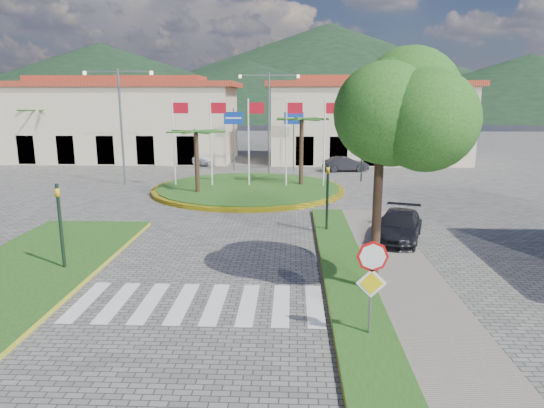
{
  "coord_description": "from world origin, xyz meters",
  "views": [
    {
      "loc": [
        2.88,
        -9.56,
        6.11
      ],
      "look_at": [
        2.15,
        8.0,
        2.22
      ],
      "focal_mm": 32.0,
      "sensor_mm": 36.0,
      "label": 1
    }
  ],
  "objects_px": {
    "stop_sign": "(372,274)",
    "car_dark_a": "(196,157)",
    "car_side_right": "(398,226)",
    "deciduous_tree": "(381,129)",
    "white_van": "(193,157)",
    "car_dark_b": "(346,164)",
    "roundabout_island": "(248,188)"
  },
  "relations": [
    {
      "from": "white_van",
      "to": "roundabout_island",
      "type": "bearing_deg",
      "value": -129.78
    },
    {
      "from": "roundabout_island",
      "to": "deciduous_tree",
      "type": "distance_m",
      "value": 18.55
    },
    {
      "from": "stop_sign",
      "to": "deciduous_tree",
      "type": "xyz_separation_m",
      "value": [
        0.6,
        3.04,
        3.38
      ]
    },
    {
      "from": "stop_sign",
      "to": "car_dark_a",
      "type": "bearing_deg",
      "value": 108.25
    },
    {
      "from": "deciduous_tree",
      "to": "white_van",
      "type": "distance_m",
      "value": 32.29
    },
    {
      "from": "stop_sign",
      "to": "white_van",
      "type": "height_order",
      "value": "stop_sign"
    },
    {
      "from": "car_dark_b",
      "to": "stop_sign",
      "type": "bearing_deg",
      "value": 166.3
    },
    {
      "from": "roundabout_island",
      "to": "car_side_right",
      "type": "xyz_separation_m",
      "value": [
        7.5,
        -11.16,
        0.48
      ]
    },
    {
      "from": "white_van",
      "to": "car_side_right",
      "type": "bearing_deg",
      "value": -126.12
    },
    {
      "from": "roundabout_island",
      "to": "car_side_right",
      "type": "distance_m",
      "value": 13.46
    },
    {
      "from": "roundabout_island",
      "to": "deciduous_tree",
      "type": "bearing_deg",
      "value": -72.09
    },
    {
      "from": "stop_sign",
      "to": "car_dark_a",
      "type": "xyz_separation_m",
      "value": [
        -11.1,
        33.66,
        -1.21
      ]
    },
    {
      "from": "car_dark_b",
      "to": "car_dark_a",
      "type": "bearing_deg",
      "value": 62.26
    },
    {
      "from": "white_van",
      "to": "car_dark_b",
      "type": "height_order",
      "value": "white_van"
    },
    {
      "from": "car_dark_b",
      "to": "roundabout_island",
      "type": "bearing_deg",
      "value": 131.77
    },
    {
      "from": "deciduous_tree",
      "to": "car_dark_b",
      "type": "xyz_separation_m",
      "value": [
        1.87,
        25.97,
        -4.56
      ]
    },
    {
      "from": "stop_sign",
      "to": "car_dark_b",
      "type": "bearing_deg",
      "value": 85.12
    },
    {
      "from": "stop_sign",
      "to": "deciduous_tree",
      "type": "bearing_deg",
      "value": 78.82
    },
    {
      "from": "car_side_right",
      "to": "car_dark_a",
      "type": "bearing_deg",
      "value": 136.98
    },
    {
      "from": "car_dark_b",
      "to": "white_van",
      "type": "bearing_deg",
      "value": 65.86
    },
    {
      "from": "roundabout_island",
      "to": "car_dark_a",
      "type": "bearing_deg",
      "value": 114.48
    },
    {
      "from": "white_van",
      "to": "car_dark_b",
      "type": "xyz_separation_m",
      "value": [
        13.67,
        -3.74,
        -0.04
      ]
    },
    {
      "from": "roundabout_island",
      "to": "deciduous_tree",
      "type": "height_order",
      "value": "deciduous_tree"
    },
    {
      "from": "roundabout_island",
      "to": "stop_sign",
      "type": "xyz_separation_m",
      "value": [
        4.9,
        -20.04,
        1.62
      ]
    },
    {
      "from": "deciduous_tree",
      "to": "car_dark_b",
      "type": "relative_size",
      "value": 1.82
    },
    {
      "from": "stop_sign",
      "to": "car_dark_a",
      "type": "height_order",
      "value": "stop_sign"
    },
    {
      "from": "deciduous_tree",
      "to": "white_van",
      "type": "bearing_deg",
      "value": 111.65
    },
    {
      "from": "car_dark_a",
      "to": "roundabout_island",
      "type": "bearing_deg",
      "value": -141.91
    },
    {
      "from": "roundabout_island",
      "to": "stop_sign",
      "type": "height_order",
      "value": "roundabout_island"
    },
    {
      "from": "white_van",
      "to": "car_side_right",
      "type": "xyz_separation_m",
      "value": [
        13.79,
        -23.88,
        -0.01
      ]
    },
    {
      "from": "car_side_right",
      "to": "deciduous_tree",
      "type": "bearing_deg",
      "value": -90.86
    },
    {
      "from": "white_van",
      "to": "car_dark_b",
      "type": "bearing_deg",
      "value": -81.44
    }
  ]
}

